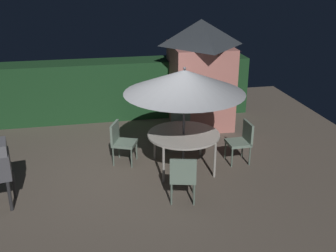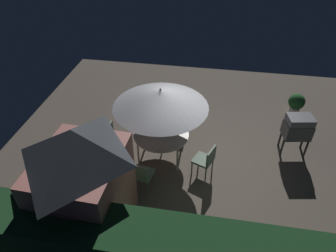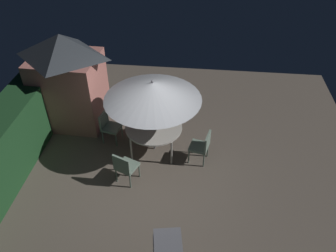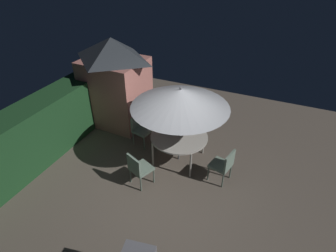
{
  "view_description": "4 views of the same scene",
  "coord_description": "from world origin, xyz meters",
  "px_view_note": "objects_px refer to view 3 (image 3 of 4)",
  "views": [
    {
      "loc": [
        -0.91,
        -7.31,
        3.94
      ],
      "look_at": [
        0.62,
        0.27,
        0.88
      ],
      "focal_mm": 43.01,
      "sensor_mm": 36.0,
      "label": 1
    },
    {
      "loc": [
        -0.31,
        6.21,
        5.85
      ],
      "look_at": [
        0.77,
        -0.25,
        0.81
      ],
      "focal_mm": 32.4,
      "sensor_mm": 36.0,
      "label": 2
    },
    {
      "loc": [
        -5.73,
        -1.04,
        6.17
      ],
      "look_at": [
        0.68,
        -0.34,
        1.0
      ],
      "focal_mm": 35.48,
      "sensor_mm": 36.0,
      "label": 3
    },
    {
      "loc": [
        -4.36,
        -1.97,
        4.83
      ],
      "look_at": [
        0.61,
        0.24,
        1.21
      ],
      "focal_mm": 28.77,
      "sensor_mm": 36.0,
      "label": 4
    }
  ],
  "objects_px": {
    "patio_table": "(154,128)",
    "chair_near_shed": "(125,166)",
    "garden_shed": "(68,80)",
    "patio_umbrella": "(153,91)",
    "chair_toward_house": "(108,125)",
    "chair_toward_hedge": "(159,106)",
    "chair_far_side": "(202,145)"
  },
  "relations": [
    {
      "from": "chair_far_side",
      "to": "chair_toward_house",
      "type": "xyz_separation_m",
      "value": [
        0.56,
        2.58,
        0.0
      ]
    },
    {
      "from": "patio_table",
      "to": "patio_umbrella",
      "type": "distance_m",
      "value": 1.15
    },
    {
      "from": "patio_table",
      "to": "chair_toward_hedge",
      "type": "height_order",
      "value": "chair_toward_hedge"
    },
    {
      "from": "garden_shed",
      "to": "patio_umbrella",
      "type": "distance_m",
      "value": 2.79
    },
    {
      "from": "patio_umbrella",
      "to": "chair_near_shed",
      "type": "distance_m",
      "value": 1.91
    },
    {
      "from": "patio_table",
      "to": "patio_umbrella",
      "type": "bearing_deg",
      "value": 162.65
    },
    {
      "from": "patio_umbrella",
      "to": "chair_toward_house",
      "type": "bearing_deg",
      "value": 79.32
    },
    {
      "from": "chair_toward_house",
      "to": "chair_near_shed",
      "type": "bearing_deg",
      "value": -152.56
    },
    {
      "from": "patio_umbrella",
      "to": "chair_far_side",
      "type": "height_order",
      "value": "patio_umbrella"
    },
    {
      "from": "patio_table",
      "to": "chair_near_shed",
      "type": "relative_size",
      "value": 1.65
    },
    {
      "from": "chair_near_shed",
      "to": "chair_toward_hedge",
      "type": "xyz_separation_m",
      "value": [
        2.54,
        -0.49,
        0.0
      ]
    },
    {
      "from": "chair_near_shed",
      "to": "chair_far_side",
      "type": "distance_m",
      "value": 2.03
    },
    {
      "from": "chair_near_shed",
      "to": "patio_umbrella",
      "type": "bearing_deg",
      "value": -22.5
    },
    {
      "from": "patio_table",
      "to": "chair_near_shed",
      "type": "xyz_separation_m",
      "value": [
        -1.25,
        0.52,
        -0.2
      ]
    },
    {
      "from": "chair_toward_house",
      "to": "garden_shed",
      "type": "bearing_deg",
      "value": 57.64
    },
    {
      "from": "garden_shed",
      "to": "patio_umbrella",
      "type": "height_order",
      "value": "garden_shed"
    },
    {
      "from": "chair_toward_hedge",
      "to": "chair_toward_house",
      "type": "height_order",
      "value": "same"
    },
    {
      "from": "garden_shed",
      "to": "chair_near_shed",
      "type": "height_order",
      "value": "garden_shed"
    },
    {
      "from": "garden_shed",
      "to": "patio_umbrella",
      "type": "xyz_separation_m",
      "value": [
        -1.04,
        -2.54,
        0.48
      ]
    },
    {
      "from": "chair_near_shed",
      "to": "garden_shed",
      "type": "bearing_deg",
      "value": 41.55
    },
    {
      "from": "patio_table",
      "to": "chair_toward_hedge",
      "type": "xyz_separation_m",
      "value": [
        1.29,
        0.03,
        -0.2
      ]
    },
    {
      "from": "patio_table",
      "to": "chair_toward_hedge",
      "type": "relative_size",
      "value": 1.65
    },
    {
      "from": "chair_toward_hedge",
      "to": "chair_far_side",
      "type": "bearing_deg",
      "value": -140.72
    },
    {
      "from": "chair_far_side",
      "to": "patio_umbrella",
      "type": "bearing_deg",
      "value": 76.22
    },
    {
      "from": "chair_near_shed",
      "to": "chair_toward_house",
      "type": "distance_m",
      "value": 1.68
    },
    {
      "from": "chair_far_side",
      "to": "patio_table",
      "type": "bearing_deg",
      "value": 76.22
    },
    {
      "from": "garden_shed",
      "to": "patio_table",
      "type": "relative_size",
      "value": 1.85
    },
    {
      "from": "chair_toward_hedge",
      "to": "patio_table",
      "type": "bearing_deg",
      "value": -178.61
    },
    {
      "from": "patio_umbrella",
      "to": "chair_far_side",
      "type": "xyz_separation_m",
      "value": [
        -0.31,
        -1.28,
        -1.35
      ]
    },
    {
      "from": "chair_far_side",
      "to": "chair_toward_hedge",
      "type": "xyz_separation_m",
      "value": [
        1.61,
        1.31,
        0.0
      ]
    },
    {
      "from": "garden_shed",
      "to": "chair_near_shed",
      "type": "xyz_separation_m",
      "value": [
        -2.29,
        -2.02,
        -0.88
      ]
    },
    {
      "from": "chair_near_shed",
      "to": "chair_toward_hedge",
      "type": "distance_m",
      "value": 2.59
    }
  ]
}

